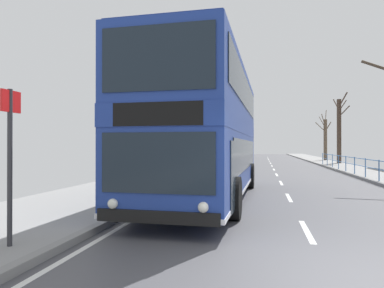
{
  "coord_description": "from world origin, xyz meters",
  "views": [
    {
      "loc": [
        -0.93,
        -5.0,
        1.78
      ],
      "look_at": [
        -3.21,
        6.44,
        1.84
      ],
      "focal_mm": 32.6,
      "sensor_mm": 36.0,
      "label": 1
    }
  ],
  "objects_px": {
    "bare_tree_far_01": "(339,130)",
    "bare_tree_far_02": "(325,138)",
    "bus_stop_sign_near": "(10,149)",
    "double_decker_bus_main": "(208,131)"
  },
  "relations": [
    {
      "from": "bare_tree_far_01",
      "to": "double_decker_bus_main",
      "type": "bearing_deg",
      "value": -110.87
    },
    {
      "from": "bus_stop_sign_near",
      "to": "bare_tree_far_01",
      "type": "height_order",
      "value": "bare_tree_far_01"
    },
    {
      "from": "bus_stop_sign_near",
      "to": "bare_tree_far_01",
      "type": "bearing_deg",
      "value": 69.46
    },
    {
      "from": "bus_stop_sign_near",
      "to": "bare_tree_far_02",
      "type": "height_order",
      "value": "bare_tree_far_02"
    },
    {
      "from": "double_decker_bus_main",
      "to": "bare_tree_far_02",
      "type": "relative_size",
      "value": 1.83
    },
    {
      "from": "bare_tree_far_01",
      "to": "bare_tree_far_02",
      "type": "bearing_deg",
      "value": 90.41
    },
    {
      "from": "double_decker_bus_main",
      "to": "bus_stop_sign_near",
      "type": "relative_size",
      "value": 4.19
    },
    {
      "from": "bare_tree_far_02",
      "to": "bus_stop_sign_near",
      "type": "bearing_deg",
      "value": -106.83
    },
    {
      "from": "bare_tree_far_01",
      "to": "bare_tree_far_02",
      "type": "height_order",
      "value": "bare_tree_far_01"
    },
    {
      "from": "bus_stop_sign_near",
      "to": "bare_tree_far_02",
      "type": "relative_size",
      "value": 0.44
    }
  ]
}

